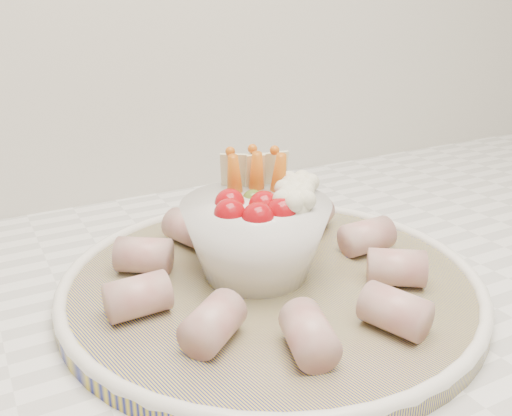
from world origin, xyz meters
TOP-DOWN VIEW (x-y plane):
  - serving_platter at (-0.16, 1.43)m, footprint 0.45×0.45m
  - veggie_bowl at (-0.17, 1.45)m, footprint 0.14×0.14m
  - cured_meat_rolls at (-0.16, 1.44)m, footprint 0.29×0.30m

SIDE VIEW (x-z plane):
  - serving_platter at x=-0.16m, z-range 0.92..0.94m
  - cured_meat_rolls at x=-0.16m, z-range 0.94..0.97m
  - veggie_bowl at x=-0.17m, z-range 0.92..1.03m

